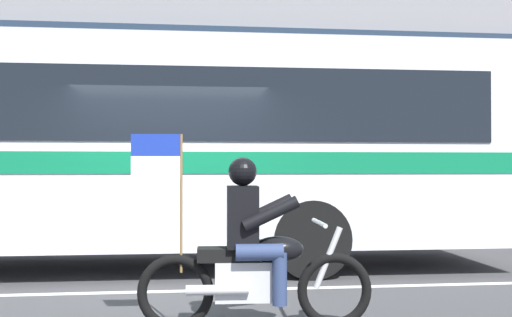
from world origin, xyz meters
The scene contains 6 objects.
ground_plane centered at (0.00, 0.00, 0.00)m, with size 60.00×60.00×0.00m, color #3D3D3F.
sidewalk_curb centered at (0.00, 5.10, 0.07)m, with size 28.00×3.80×0.15m, color #A39E93.
lane_center_stripe centered at (0.00, -0.60, 0.00)m, with size 26.60×0.14×0.01m, color silver.
transit_bus centered at (-1.77, 1.19, 1.88)m, with size 13.18×2.72×3.22m.
motorcycle_with_rider centered at (0.78, -2.46, 0.67)m, with size 2.19×0.64×1.78m.
fire_hydrant centered at (2.15, 3.90, 0.52)m, with size 0.22×0.30×0.75m.
Camera 1 is at (0.09, -8.19, 1.48)m, focal length 44.52 mm.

